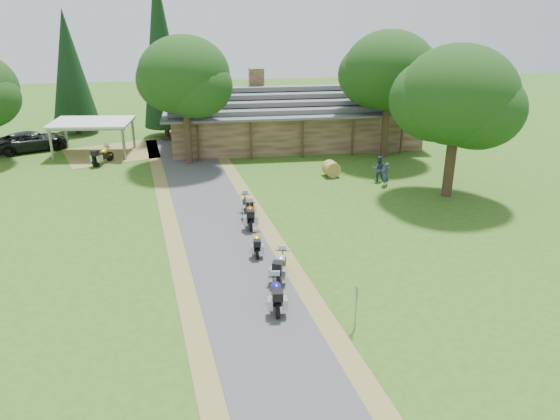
{
  "coord_description": "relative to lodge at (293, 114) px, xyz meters",
  "views": [
    {
      "loc": [
        -1.17,
        -21.09,
        12.27
      ],
      "look_at": [
        2.31,
        4.95,
        1.6
      ],
      "focal_mm": 35.0,
      "sensor_mm": 36.0,
      "label": 1
    }
  ],
  "objects": [
    {
      "name": "sign_post",
      "position": [
        -1.92,
        -27.71,
        -1.49
      ],
      "size": [
        0.34,
        0.06,
        1.91
      ],
      "primitive_type": null,
      "color": "gray",
      "rests_on": "ground"
    },
    {
      "name": "lodge",
      "position": [
        0.0,
        0.0,
        0.0
      ],
      "size": [
        21.4,
        9.4,
        4.9
      ],
      "primitive_type": null,
      "color": "#513929",
      "rests_on": "ground"
    },
    {
      "name": "motorcycle_row_c",
      "position": [
        -5.08,
        -20.66,
        -1.88
      ],
      "size": [
        0.62,
        1.7,
        1.15
      ],
      "primitive_type": null,
      "rotation": [
        0.0,
        0.0,
        1.53
      ],
      "color": "#EBC400",
      "rests_on": "ground"
    },
    {
      "name": "cedar_far",
      "position": [
        -19.02,
        6.07,
        2.95
      ],
      "size": [
        4.0,
        4.0,
        10.8
      ],
      "primitive_type": "cone",
      "color": "black",
      "rests_on": "ground"
    },
    {
      "name": "cedar_near",
      "position": [
        -10.85,
        3.61,
        4.72
      ],
      "size": [
        3.77,
        3.77,
        14.34
      ],
      "primitive_type": "cone",
      "color": "black",
      "rests_on": "ground"
    },
    {
      "name": "car_dark_suv",
      "position": [
        -21.48,
        0.51,
        -1.29
      ],
      "size": [
        4.84,
        6.58,
        2.32
      ],
      "primitive_type": "imported",
      "rotation": [
        0.0,
        0.0,
        1.99
      ],
      "color": "black",
      "rests_on": "ground"
    },
    {
      "name": "oak_lodge_right",
      "position": [
        6.42,
        -5.06,
        2.93
      ],
      "size": [
        6.9,
        6.9,
        10.75
      ],
      "primitive_type": null,
      "color": "black",
      "rests_on": "ground"
    },
    {
      "name": "person_a",
      "position": [
        4.39,
        -11.78,
        -1.51
      ],
      "size": [
        0.66,
        0.63,
        1.88
      ],
      "primitive_type": "imported",
      "rotation": [
        0.0,
        0.0,
        3.78
      ],
      "color": "#2E3C59",
      "rests_on": "ground"
    },
    {
      "name": "person_b",
      "position": [
        4.21,
        -10.73,
        -1.4
      ],
      "size": [
        0.64,
        0.5,
        2.1
      ],
      "primitive_type": "imported",
      "rotation": [
        0.0,
        0.0,
        3.02
      ],
      "color": "#2E3C59",
      "rests_on": "ground"
    },
    {
      "name": "ground",
      "position": [
        -6.0,
        -24.0,
        -2.45
      ],
      "size": [
        120.0,
        120.0,
        0.0
      ],
      "primitive_type": "plane",
      "color": "#335417",
      "rests_on": "ground"
    },
    {
      "name": "motorcycle_row_b",
      "position": [
        -4.24,
        -23.29,
        -1.78
      ],
      "size": [
        1.2,
        2.07,
        1.35
      ],
      "primitive_type": null,
      "rotation": [
        0.0,
        0.0,
        1.27
      ],
      "color": "#B4B8BD",
      "rests_on": "ground"
    },
    {
      "name": "motorcycle_row_a",
      "position": [
        -4.74,
        -25.76,
        -1.76
      ],
      "size": [
        0.77,
        2.04,
        1.37
      ],
      "primitive_type": null,
      "rotation": [
        0.0,
        0.0,
        1.51
      ],
      "color": "#1A1A9B",
      "rests_on": "ground"
    },
    {
      "name": "car_white_sedan",
      "position": [
        -21.97,
        1.57,
        -1.59
      ],
      "size": [
        2.5,
        5.27,
        1.71
      ],
      "primitive_type": "imported",
      "rotation": [
        0.0,
        0.0,
        1.51
      ],
      "color": "white",
      "rests_on": "ground"
    },
    {
      "name": "driveway",
      "position": [
        -6.5,
        -20.0,
        -2.45
      ],
      "size": [
        51.95,
        51.95,
        0.0
      ],
      "primitive_type": "plane",
      "rotation": [
        0.0,
        0.0,
        0.14
      ],
      "color": "#3F3F41",
      "rests_on": "ground"
    },
    {
      "name": "carport",
      "position": [
        -16.26,
        -1.25,
        -1.13
      ],
      "size": [
        6.46,
        4.62,
        2.65
      ],
      "primitive_type": null,
      "rotation": [
        0.0,
        0.0,
        -0.09
      ],
      "color": "silver",
      "rests_on": "ground"
    },
    {
      "name": "oak_driveway",
      "position": [
        7.71,
        -14.08,
        2.72
      ],
      "size": [
        7.08,
        7.08,
        10.33
      ],
      "primitive_type": null,
      "color": "black",
      "rests_on": "ground"
    },
    {
      "name": "oak_lodge_left",
      "position": [
        -8.71,
        -5.01,
        2.88
      ],
      "size": [
        6.54,
        6.54,
        10.65
      ],
      "primitive_type": null,
      "color": "black",
      "rests_on": "ground"
    },
    {
      "name": "motorcycle_row_e",
      "position": [
        -5.17,
        -15.59,
        -1.8
      ],
      "size": [
        0.84,
        1.96,
        1.3
      ],
      "primitive_type": null,
      "rotation": [
        0.0,
        0.0,
        1.69
      ],
      "color": "black",
      "rests_on": "ground"
    },
    {
      "name": "motorcycle_row_d",
      "position": [
        -5.12,
        -17.18,
        -1.75
      ],
      "size": [
        0.75,
        2.06,
        1.39
      ],
      "primitive_type": null,
      "rotation": [
        0.0,
        0.0,
        1.53
      ],
      "color": "#B95507",
      "rests_on": "ground"
    },
    {
      "name": "hay_bale",
      "position": [
        1.26,
        -9.29,
        -1.91
      ],
      "size": [
        1.23,
        1.15,
        1.08
      ],
      "primitive_type": "cylinder",
      "rotation": [
        1.57,
        0.0,
        0.17
      ],
      "color": "#A2803B",
      "rests_on": "ground"
    },
    {
      "name": "motorcycle_carport_a",
      "position": [
        -15.17,
        -4.17,
        -1.74
      ],
      "size": [
        1.59,
        2.15,
        1.42
      ],
      "primitive_type": null,
      "rotation": [
        0.0,
        0.0,
        1.07
      ],
      "color": "#E1D100",
      "rests_on": "ground"
    }
  ]
}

